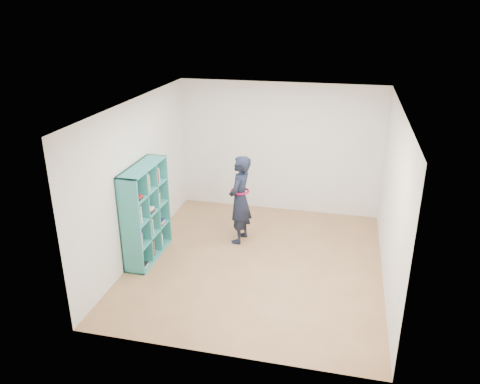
# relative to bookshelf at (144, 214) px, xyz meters

# --- Properties ---
(floor) EXTENTS (4.50, 4.50, 0.00)m
(floor) POSITION_rel_bookshelf_xyz_m (1.84, 0.21, -0.78)
(floor) COLOR olive
(floor) RESTS_ON ground
(ceiling) EXTENTS (4.50, 4.50, 0.00)m
(ceiling) POSITION_rel_bookshelf_xyz_m (1.84, 0.21, 1.82)
(ceiling) COLOR white
(ceiling) RESTS_ON wall_back
(wall_left) EXTENTS (0.02, 4.50, 2.60)m
(wall_left) POSITION_rel_bookshelf_xyz_m (-0.16, 0.21, 0.52)
(wall_left) COLOR silver
(wall_left) RESTS_ON floor
(wall_right) EXTENTS (0.02, 4.50, 2.60)m
(wall_right) POSITION_rel_bookshelf_xyz_m (3.84, 0.21, 0.52)
(wall_right) COLOR silver
(wall_right) RESTS_ON floor
(wall_back) EXTENTS (4.00, 0.02, 2.60)m
(wall_back) POSITION_rel_bookshelf_xyz_m (1.84, 2.46, 0.52)
(wall_back) COLOR silver
(wall_back) RESTS_ON floor
(wall_front) EXTENTS (4.00, 0.02, 2.60)m
(wall_front) POSITION_rel_bookshelf_xyz_m (1.84, -2.04, 0.52)
(wall_front) COLOR silver
(wall_front) RESTS_ON floor
(bookshelf) EXTENTS (0.35, 1.20, 1.61)m
(bookshelf) POSITION_rel_bookshelf_xyz_m (0.00, 0.00, 0.00)
(bookshelf) COLOR teal
(bookshelf) RESTS_ON floor
(person) EXTENTS (0.45, 0.62, 1.59)m
(person) POSITION_rel_bookshelf_xyz_m (1.39, 0.91, 0.01)
(person) COLOR black
(person) RESTS_ON floor
(smartphone) EXTENTS (0.03, 0.10, 0.14)m
(smartphone) POSITION_rel_bookshelf_xyz_m (1.27, 1.00, 0.12)
(smartphone) COLOR silver
(smartphone) RESTS_ON person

